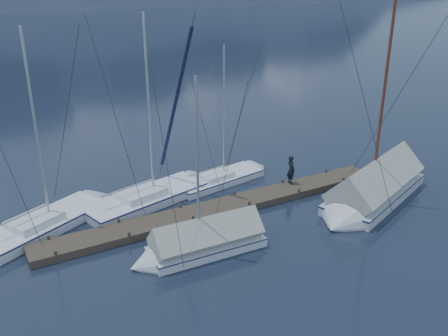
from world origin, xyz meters
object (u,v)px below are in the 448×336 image
at_px(sailboat_open_mid, 163,194).
at_px(person, 291,170).
at_px(sailboat_open_left, 59,218).
at_px(sailboat_covered_far, 197,245).
at_px(sailboat_covered_near, 370,193).
at_px(sailboat_open_right, 230,177).

relative_size(sailboat_open_mid, person, 6.48).
xyz_separation_m(sailboat_open_left, sailboat_open_mid, (5.18, 0.12, 0.01)).
distance_m(sailboat_covered_far, person, 7.97).
distance_m(sailboat_open_left, sailboat_open_mid, 5.18).
bearing_deg(sailboat_covered_far, sailboat_open_mid, 80.92).
height_order(sailboat_covered_near, person, sailboat_covered_near).
distance_m(sailboat_open_mid, sailboat_open_right, 4.21).
relative_size(sailboat_open_right, person, 5.25).
bearing_deg(sailboat_open_right, sailboat_covered_far, -130.14).
bearing_deg(sailboat_open_left, person, -11.41).
relative_size(sailboat_open_right, sailboat_covered_near, 0.76).
bearing_deg(sailboat_open_right, sailboat_covered_near, -53.23).
xyz_separation_m(sailboat_open_right, person, (2.10, -2.76, 0.97)).
bearing_deg(sailboat_open_mid, sailboat_covered_far, -99.08).
bearing_deg(sailboat_open_mid, sailboat_open_left, -178.67).
bearing_deg(person, sailboat_covered_near, -137.14).
relative_size(sailboat_covered_near, person, 6.95).
relative_size(sailboat_open_right, sailboat_covered_far, 1.02).
bearing_deg(person, sailboat_open_mid, 75.38).
bearing_deg(sailboat_open_left, sailboat_open_right, 2.73).
relative_size(sailboat_open_left, sailboat_covered_far, 1.21).
bearing_deg(sailboat_open_right, person, -52.71).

